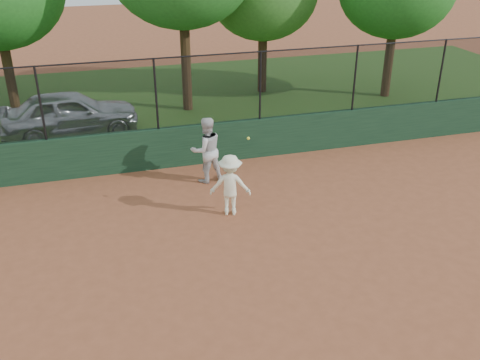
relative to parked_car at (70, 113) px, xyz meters
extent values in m
plane|color=#9C5132|center=(2.95, -9.48, -0.75)|extent=(80.00, 80.00, 0.00)
cube|color=#1C3D25|center=(2.95, -3.48, -0.15)|extent=(26.00, 0.20, 1.20)
cube|color=#254917|center=(2.95, 2.52, -0.74)|extent=(36.00, 12.00, 0.01)
imported|color=#A7ADB1|center=(0.00, 0.00, 0.00)|extent=(4.49, 2.05, 1.49)
imported|color=silver|center=(3.55, -4.69, 0.17)|extent=(1.00, 0.84, 1.83)
imported|color=white|center=(3.69, -6.64, 0.03)|extent=(1.12, 0.84, 1.54)
sphere|color=#F7FF38|center=(4.08, -6.85, 1.27)|extent=(0.07, 0.07, 0.07)
cube|color=black|center=(2.95, -3.48, 1.45)|extent=(26.00, 0.02, 2.00)
cylinder|color=black|center=(2.95, -3.48, 2.43)|extent=(26.00, 0.04, 0.04)
cylinder|color=black|center=(-0.55, -3.48, 1.45)|extent=(0.06, 0.06, 2.00)
cylinder|color=black|center=(2.45, -3.48, 1.45)|extent=(0.06, 0.06, 2.00)
cylinder|color=black|center=(5.45, -3.48, 1.45)|extent=(0.06, 0.06, 2.00)
cylinder|color=black|center=(8.45, -3.48, 1.45)|extent=(0.06, 0.06, 2.00)
cylinder|color=black|center=(11.45, -3.48, 1.45)|extent=(0.06, 0.06, 2.00)
cylinder|color=#462F18|center=(-2.03, 3.06, 0.52)|extent=(0.36, 0.36, 2.53)
cylinder|color=#422B17|center=(4.23, 1.54, 0.86)|extent=(0.36, 0.36, 3.21)
cylinder|color=#422916|center=(7.66, 3.00, 0.41)|extent=(0.36, 0.36, 2.31)
cylinder|color=#472E19|center=(12.31, 1.02, 0.51)|extent=(0.36, 0.36, 2.52)
camera|label=1|loc=(0.75, -17.71, 5.76)|focal=40.00mm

